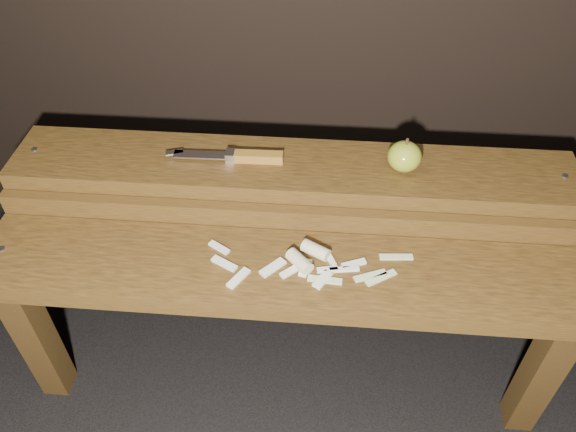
# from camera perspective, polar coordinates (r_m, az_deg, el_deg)

# --- Properties ---
(ground) EXTENTS (60.00, 60.00, 0.00)m
(ground) POSITION_cam_1_polar(r_m,az_deg,el_deg) (1.45, -0.20, -14.70)
(ground) COLOR black
(bench_front_tier) EXTENTS (1.20, 0.20, 0.42)m
(bench_front_tier) POSITION_cam_1_polar(r_m,az_deg,el_deg) (1.12, -0.50, -7.83)
(bench_front_tier) COLOR #34220D
(bench_front_tier) RESTS_ON ground
(bench_rear_tier) EXTENTS (1.20, 0.21, 0.50)m
(bench_rear_tier) POSITION_cam_1_polar(r_m,az_deg,el_deg) (1.24, 0.40, 2.15)
(bench_rear_tier) COLOR #34220D
(bench_rear_tier) RESTS_ON ground
(apple) EXTENTS (0.07, 0.07, 0.07)m
(apple) POSITION_cam_1_polar(r_m,az_deg,el_deg) (1.18, 11.75, 5.95)
(apple) COLOR olive
(apple) RESTS_ON bench_rear_tier
(knife) EXTENTS (0.25, 0.03, 0.02)m
(knife) POSITION_cam_1_polar(r_m,az_deg,el_deg) (1.19, -4.54, 6.05)
(knife) COLOR brown
(knife) RESTS_ON bench_rear_tier
(apple_scraps) EXTENTS (0.40, 0.13, 0.03)m
(apple_scraps) POSITION_cam_1_polar(r_m,az_deg,el_deg) (1.08, 2.01, -4.64)
(apple_scraps) COLOR beige
(apple_scraps) RESTS_ON bench_front_tier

